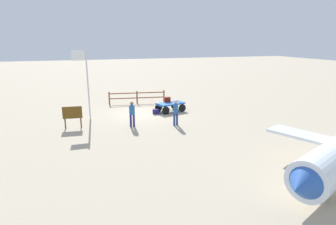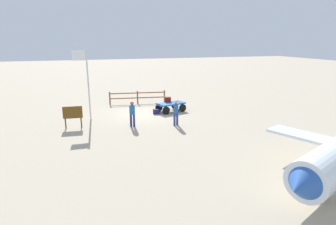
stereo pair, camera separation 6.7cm
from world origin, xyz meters
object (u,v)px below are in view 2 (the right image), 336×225
(suitcase_dark, at_px, (168,99))
(suitcase_maroon, at_px, (156,112))
(worker_trailing, at_px, (132,112))
(flagpole, at_px, (86,78))
(worker_lead, at_px, (176,111))
(luggage_cart, at_px, (171,105))
(signboard, at_px, (73,114))

(suitcase_dark, bearing_deg, suitcase_maroon, 32.31)
(worker_trailing, relative_size, flagpole, 0.34)
(worker_lead, height_order, flagpole, flagpole)
(suitcase_dark, xyz_separation_m, worker_lead, (0.67, 3.84, 0.05))
(suitcase_dark, bearing_deg, luggage_cart, 103.31)
(flagpole, bearing_deg, suitcase_maroon, -179.08)
(worker_lead, xyz_separation_m, worker_trailing, (2.68, -0.57, 0.02))
(signboard, bearing_deg, suitcase_dark, -160.51)
(luggage_cart, relative_size, flagpole, 0.48)
(worker_trailing, bearing_deg, signboard, -13.32)
(suitcase_maroon, xyz_separation_m, signboard, (5.77, 1.73, 0.73))
(luggage_cart, relative_size, worker_trailing, 1.43)
(worker_lead, xyz_separation_m, flagpole, (5.24, -3.06, 1.95))
(worker_trailing, bearing_deg, suitcase_maroon, -131.08)
(worker_lead, relative_size, worker_trailing, 1.01)
(luggage_cart, height_order, worker_trailing, worker_trailing)
(suitcase_dark, xyz_separation_m, flagpole, (5.92, 0.78, 2.00))
(worker_trailing, bearing_deg, luggage_cart, -140.22)
(signboard, bearing_deg, worker_lead, 167.27)
(luggage_cart, bearing_deg, flagpole, 3.60)
(suitcase_maroon, distance_m, worker_trailing, 3.50)
(worker_lead, relative_size, signboard, 1.19)
(luggage_cart, distance_m, suitcase_dark, 0.57)
(suitcase_maroon, bearing_deg, luggage_cart, -166.01)
(worker_lead, height_order, worker_trailing, worker_lead)
(suitcase_maroon, bearing_deg, signboard, 16.72)
(flagpole, bearing_deg, worker_lead, 149.73)
(suitcase_dark, bearing_deg, signboard, 19.49)
(suitcase_maroon, bearing_deg, flagpole, 0.92)
(suitcase_dark, relative_size, worker_trailing, 0.33)
(suitcase_dark, height_order, signboard, signboard)
(suitcase_maroon, height_order, worker_trailing, worker_trailing)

